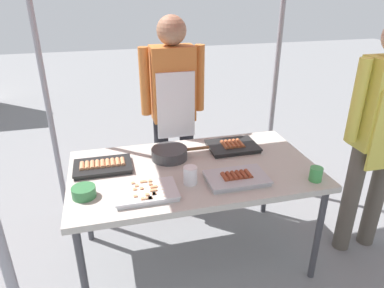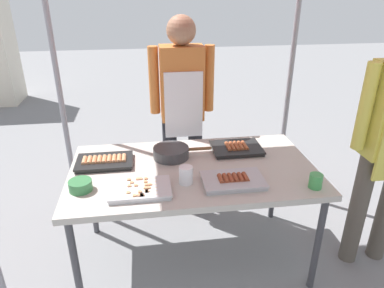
% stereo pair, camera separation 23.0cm
% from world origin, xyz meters
% --- Properties ---
extents(ground_plane, '(18.00, 18.00, 0.00)m').
position_xyz_m(ground_plane, '(0.00, 0.00, 0.00)').
color(ground_plane, slate).
extents(stall_table, '(1.60, 0.90, 0.75)m').
position_xyz_m(stall_table, '(0.00, 0.00, 0.70)').
color(stall_table, '#B7B2A8').
rests_on(stall_table, ground).
extents(tray_grilled_sausages, '(0.36, 0.27, 0.05)m').
position_xyz_m(tray_grilled_sausages, '(0.35, 0.21, 0.77)').
color(tray_grilled_sausages, black).
rests_on(tray_grilled_sausages, stall_table).
extents(tray_meat_skewers, '(0.36, 0.24, 0.04)m').
position_xyz_m(tray_meat_skewers, '(-0.35, -0.24, 0.77)').
color(tray_meat_skewers, silver).
rests_on(tray_meat_skewers, stall_table).
extents(tray_pork_links, '(0.37, 0.25, 0.05)m').
position_xyz_m(tray_pork_links, '(0.21, -0.22, 0.77)').
color(tray_pork_links, '#ADADB2').
rests_on(tray_pork_links, stall_table).
extents(tray_spring_rolls, '(0.37, 0.25, 0.05)m').
position_xyz_m(tray_spring_rolls, '(-0.58, 0.13, 0.77)').
color(tray_spring_rolls, black).
rests_on(tray_spring_rolls, stall_table).
extents(cooking_wok, '(0.41, 0.25, 0.07)m').
position_xyz_m(cooking_wok, '(-0.13, 0.17, 0.79)').
color(cooking_wok, '#38383A').
rests_on(cooking_wok, stall_table).
extents(condiment_bowl, '(0.14, 0.14, 0.06)m').
position_xyz_m(condiment_bowl, '(-0.69, -0.18, 0.78)').
color(condiment_bowl, '#33723F').
rests_on(condiment_bowl, stall_table).
extents(drink_cup_near_edge, '(0.08, 0.08, 0.09)m').
position_xyz_m(drink_cup_near_edge, '(0.68, -0.34, 0.79)').
color(drink_cup_near_edge, '#3F994C').
rests_on(drink_cup_near_edge, stall_table).
extents(drink_cup_by_wok, '(0.08, 0.08, 0.11)m').
position_xyz_m(drink_cup_by_wok, '(-0.07, -0.18, 0.81)').
color(drink_cup_by_wok, white).
rests_on(drink_cup_by_wok, stall_table).
extents(vendor_woman, '(0.52, 0.23, 1.65)m').
position_xyz_m(vendor_woman, '(0.01, 0.71, 0.98)').
color(vendor_woman, black).
rests_on(vendor_woman, ground).
extents(customer_nearby, '(0.52, 0.23, 1.68)m').
position_xyz_m(customer_nearby, '(1.24, -0.18, 1.00)').
color(customer_nearby, '#595147').
rests_on(customer_nearby, ground).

